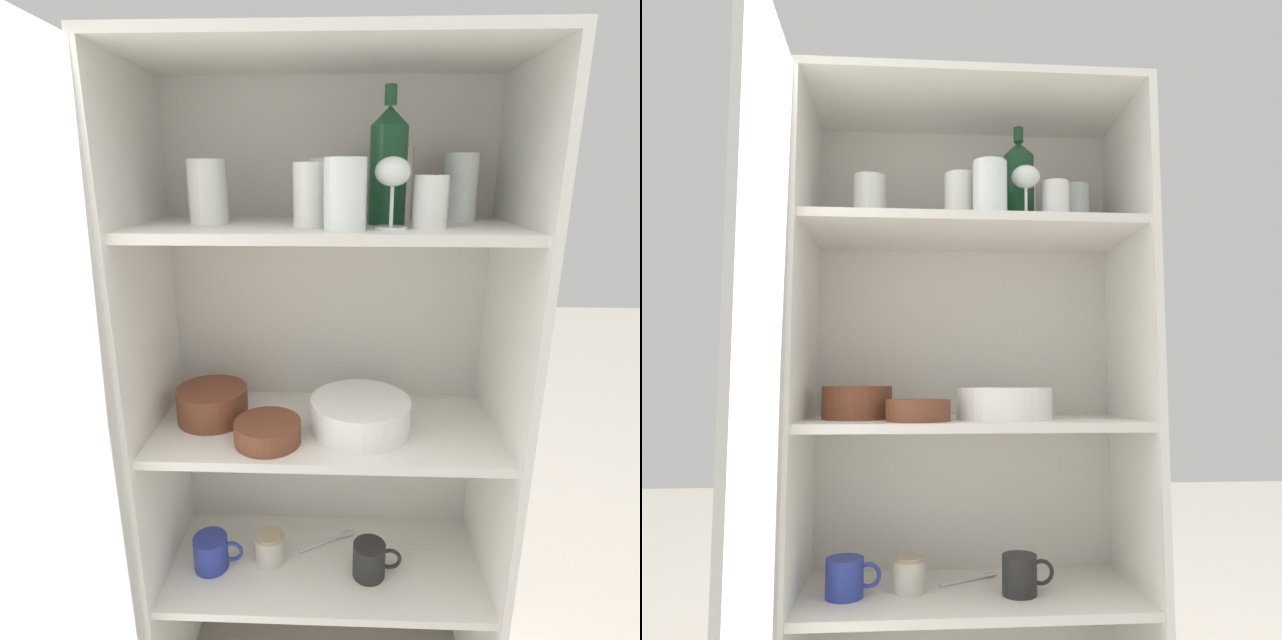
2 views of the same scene
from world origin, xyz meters
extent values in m
cube|color=silver|center=(0.00, 0.34, 0.75)|extent=(0.79, 0.02, 1.50)
cube|color=white|center=(-0.38, 0.16, 0.75)|extent=(0.02, 0.36, 1.50)
cube|color=white|center=(0.38, 0.16, 0.75)|extent=(0.02, 0.36, 1.50)
cube|color=white|center=(0.00, 0.16, 1.51)|extent=(0.79, 0.36, 0.02)
cube|color=silver|center=(0.00, 0.16, 0.37)|extent=(0.75, 0.33, 0.02)
cube|color=silver|center=(0.00, 0.16, 0.75)|extent=(0.75, 0.33, 0.02)
cube|color=silver|center=(0.00, 0.16, 1.19)|extent=(0.75, 0.33, 0.02)
cube|color=silver|center=(-0.39, -0.21, 0.75)|extent=(0.02, 0.39, 1.50)
cylinder|color=white|center=(0.04, 0.06, 1.26)|extent=(0.08, 0.08, 0.13)
cylinder|color=white|center=(0.28, 0.24, 1.27)|extent=(0.07, 0.07, 0.14)
cylinder|color=white|center=(0.00, 0.21, 1.26)|extent=(0.07, 0.07, 0.13)
cylinder|color=white|center=(0.19, 0.10, 1.25)|extent=(0.06, 0.06, 0.10)
cylinder|color=silver|center=(0.15, 0.27, 1.28)|extent=(0.06, 0.06, 0.15)
cylinder|color=white|center=(-0.03, 0.12, 1.26)|extent=(0.07, 0.07, 0.12)
cylinder|color=white|center=(-0.24, 0.17, 1.26)|extent=(0.08, 0.08, 0.12)
cylinder|color=white|center=(0.12, 0.08, 1.21)|extent=(0.06, 0.06, 0.01)
cylinder|color=white|center=(0.12, 0.08, 1.24)|extent=(0.01, 0.01, 0.07)
ellipsoid|color=white|center=(0.12, 0.08, 1.30)|extent=(0.06, 0.06, 0.05)
cylinder|color=#194728|center=(0.12, 0.17, 1.29)|extent=(0.07, 0.07, 0.18)
cone|color=#194728|center=(0.12, 0.17, 1.40)|extent=(0.07, 0.07, 0.04)
cylinder|color=#194728|center=(0.12, 0.17, 1.44)|extent=(0.02, 0.02, 0.04)
cylinder|color=white|center=(0.08, 0.14, 0.76)|extent=(0.22, 0.22, 0.01)
cylinder|color=white|center=(0.08, 0.14, 0.77)|extent=(0.22, 0.22, 0.01)
cylinder|color=white|center=(0.08, 0.14, 0.78)|extent=(0.22, 0.22, 0.01)
cylinder|color=white|center=(0.08, 0.14, 0.79)|extent=(0.22, 0.22, 0.01)
cylinder|color=white|center=(0.08, 0.14, 0.80)|extent=(0.22, 0.22, 0.01)
cylinder|color=white|center=(0.08, 0.14, 0.81)|extent=(0.22, 0.22, 0.01)
cylinder|color=white|center=(0.08, 0.14, 0.82)|extent=(0.22, 0.22, 0.01)
cylinder|color=white|center=(0.08, 0.14, 0.82)|extent=(0.22, 0.22, 0.01)
cylinder|color=brown|center=(-0.26, 0.18, 0.79)|extent=(0.16, 0.16, 0.08)
torus|color=brown|center=(-0.26, 0.18, 0.83)|extent=(0.16, 0.16, 0.01)
cylinder|color=brown|center=(-0.12, 0.09, 0.78)|extent=(0.14, 0.14, 0.05)
torus|color=brown|center=(-0.12, 0.09, 0.80)|extent=(0.14, 0.14, 0.01)
cylinder|color=#283893|center=(-0.28, 0.14, 0.42)|extent=(0.08, 0.08, 0.08)
torus|color=#283893|center=(-0.22, 0.14, 0.42)|extent=(0.06, 0.01, 0.06)
cylinder|color=black|center=(0.10, 0.13, 0.42)|extent=(0.08, 0.08, 0.08)
torus|color=black|center=(0.15, 0.13, 0.43)|extent=(0.06, 0.01, 0.06)
cylinder|color=beige|center=(-0.14, 0.17, 0.41)|extent=(0.07, 0.07, 0.07)
cylinder|color=tan|center=(-0.14, 0.17, 0.45)|extent=(0.06, 0.06, 0.01)
cylinder|color=silver|center=(-0.01, 0.22, 0.38)|extent=(0.13, 0.08, 0.01)
ellipsoid|color=silver|center=(0.06, 0.26, 0.39)|extent=(0.04, 0.04, 0.01)
camera|label=1|loc=(0.03, -0.84, 1.31)|focal=28.00mm
camera|label=2|loc=(-0.13, -1.27, 0.84)|focal=35.00mm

